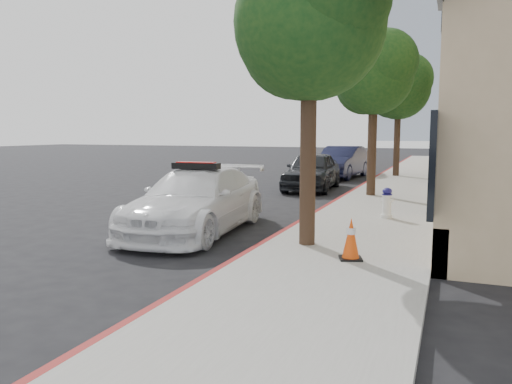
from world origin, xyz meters
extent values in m
plane|color=black|center=(0.00, 0.00, 0.00)|extent=(120.00, 120.00, 0.00)
cube|color=gray|center=(3.60, 10.00, 0.07)|extent=(3.20, 50.00, 0.15)
cube|color=maroon|center=(2.06, 10.00, 0.07)|extent=(0.12, 50.00, 0.15)
cube|color=#9EA8B7|center=(-4.00, 120.00, 30.00)|extent=(18.00, 14.00, 60.00)
cube|color=#9EA8B7|center=(9.00, 135.00, 22.00)|extent=(14.00, 14.00, 44.00)
cylinder|color=black|center=(2.90, -2.00, 1.80)|extent=(0.30, 0.30, 3.30)
sphere|color=#123A15|center=(2.90, -2.00, 4.25)|extent=(2.80, 2.80, 2.80)
sphere|color=#123A15|center=(2.55, -1.70, 3.95)|extent=(2.10, 2.10, 2.10)
cylinder|color=black|center=(2.90, 6.00, 1.74)|extent=(0.30, 0.30, 3.19)
sphere|color=#123A15|center=(2.90, 6.00, 4.14)|extent=(2.60, 2.60, 2.60)
sphere|color=#123A15|center=(3.30, 5.70, 4.54)|extent=(2.08, 2.08, 2.08)
sphere|color=#123A15|center=(2.55, 6.30, 3.84)|extent=(1.95, 1.95, 1.95)
cylinder|color=black|center=(2.90, 14.00, 1.86)|extent=(0.30, 0.30, 3.41)
sphere|color=#123A15|center=(2.90, 14.00, 4.36)|extent=(3.00, 3.00, 3.00)
sphere|color=#123A15|center=(3.30, 13.70, 4.76)|extent=(2.40, 2.40, 2.40)
sphere|color=#123A15|center=(2.55, 14.30, 4.06)|extent=(2.25, 2.25, 2.25)
imported|color=white|center=(0.03, -1.10, 0.73)|extent=(2.40, 5.17, 1.46)
cube|color=black|center=(0.03, -1.10, 1.52)|extent=(1.12, 0.36, 0.14)
cube|color=#A50A07|center=(0.03, -1.10, 1.58)|extent=(0.91, 0.28, 0.06)
imported|color=black|center=(0.29, 8.00, 0.76)|extent=(2.06, 4.54, 1.51)
imported|color=#151836|center=(0.33, 13.52, 0.78)|extent=(2.10, 4.89, 1.57)
cylinder|color=white|center=(3.97, 1.52, 0.20)|extent=(0.29, 0.29, 0.09)
cylinder|color=white|center=(3.97, 1.52, 0.49)|extent=(0.22, 0.22, 0.50)
ellipsoid|color=navy|center=(3.97, 1.52, 0.83)|extent=(0.24, 0.24, 0.17)
cylinder|color=white|center=(3.97, 1.52, 0.61)|extent=(0.32, 0.17, 0.09)
cylinder|color=white|center=(3.97, 1.52, 0.61)|extent=(0.13, 0.18, 0.09)
cube|color=black|center=(3.90, -2.85, 0.17)|extent=(0.47, 0.47, 0.03)
cone|color=#ED490C|center=(3.90, -2.85, 0.52)|extent=(0.29, 0.29, 0.68)
cylinder|color=white|center=(3.90, -2.85, 0.64)|extent=(0.15, 0.15, 0.10)
camera|label=1|loc=(5.43, -11.10, 2.30)|focal=35.00mm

